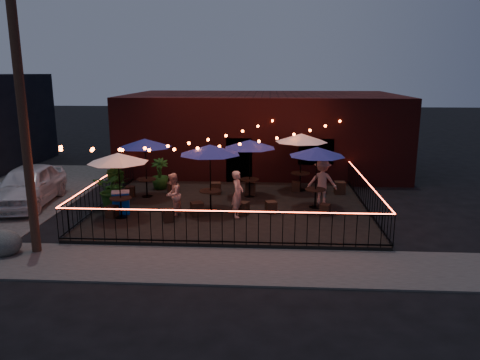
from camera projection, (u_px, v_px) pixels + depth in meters
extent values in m
plane|color=black|center=(228.00, 227.00, 15.91)|extent=(110.00, 110.00, 0.00)
cube|color=black|center=(233.00, 208.00, 17.84)|extent=(10.00, 8.00, 0.15)
cube|color=#3A3836|center=(218.00, 265.00, 12.75)|extent=(18.00, 2.50, 0.05)
cube|color=black|center=(262.00, 132.00, 25.11)|extent=(14.00, 8.00, 4.00)
cube|color=black|center=(239.00, 161.00, 21.61)|extent=(1.20, 0.24, 2.20)
cube|color=black|center=(316.00, 152.00, 21.29)|extent=(1.60, 0.24, 1.20)
cylinder|color=#3B2418|center=(23.00, 115.00, 12.79)|extent=(0.26, 0.26, 8.00)
cube|color=black|center=(222.00, 242.00, 13.91)|extent=(10.00, 0.04, 0.04)
cube|color=black|center=(222.00, 212.00, 13.70)|extent=(10.00, 0.04, 0.04)
cube|color=red|center=(222.00, 211.00, 13.70)|extent=(10.00, 0.03, 0.02)
cube|color=black|center=(104.00, 202.00, 18.10)|extent=(0.04, 8.00, 0.04)
cube|color=black|center=(102.00, 179.00, 17.89)|extent=(0.04, 8.00, 0.04)
cube|color=red|center=(102.00, 178.00, 17.88)|extent=(0.03, 8.00, 0.02)
cube|color=black|center=(365.00, 207.00, 17.51)|extent=(0.04, 8.00, 0.04)
cube|color=black|center=(367.00, 183.00, 17.30)|extent=(0.04, 8.00, 0.04)
cube|color=red|center=(367.00, 182.00, 17.29)|extent=(0.03, 8.00, 0.02)
cylinder|color=black|center=(122.00, 217.00, 16.47)|extent=(0.42, 0.42, 0.03)
cylinder|color=black|center=(121.00, 208.00, 16.39)|extent=(0.06, 0.06, 0.68)
cylinder|color=black|center=(121.00, 198.00, 16.31)|extent=(0.76, 0.76, 0.04)
cylinder|color=black|center=(120.00, 186.00, 16.21)|extent=(0.04, 0.04, 2.28)
cone|color=silver|center=(118.00, 158.00, 15.98)|extent=(2.65, 2.65, 0.33)
cylinder|color=black|center=(147.00, 196.00, 19.20)|extent=(0.43, 0.43, 0.03)
cylinder|color=black|center=(147.00, 188.00, 19.12)|extent=(0.06, 0.06, 0.71)
cylinder|color=black|center=(146.00, 179.00, 19.04)|extent=(0.79, 0.79, 0.04)
cylinder|color=black|center=(146.00, 168.00, 18.93)|extent=(0.04, 0.04, 2.37)
cone|color=navy|center=(145.00, 143.00, 18.70)|extent=(2.81, 2.81, 0.35)
cylinder|color=black|center=(211.00, 210.00, 17.25)|extent=(0.45, 0.45, 0.03)
cylinder|color=black|center=(211.00, 201.00, 17.17)|extent=(0.06, 0.06, 0.73)
cylinder|color=black|center=(211.00, 191.00, 17.08)|extent=(0.81, 0.81, 0.04)
cylinder|color=black|center=(210.00, 179.00, 16.98)|extent=(0.04, 0.04, 2.44)
cone|color=navy|center=(210.00, 150.00, 16.73)|extent=(2.72, 2.72, 0.36)
cylinder|color=black|center=(249.00, 196.00, 19.24)|extent=(0.43, 0.43, 0.03)
cylinder|color=black|center=(250.00, 188.00, 19.16)|extent=(0.06, 0.06, 0.70)
cylinder|color=black|center=(250.00, 179.00, 19.08)|extent=(0.77, 0.77, 0.04)
cylinder|color=black|center=(250.00, 169.00, 18.98)|extent=(0.04, 0.04, 2.32)
cone|color=navy|center=(250.00, 144.00, 18.75)|extent=(2.71, 2.71, 0.34)
cylinder|color=black|center=(315.00, 207.00, 17.66)|extent=(0.42, 0.42, 0.03)
cylinder|color=black|center=(315.00, 198.00, 17.58)|extent=(0.06, 0.06, 0.69)
cylinder|color=black|center=(316.00, 189.00, 17.50)|extent=(0.76, 0.76, 0.04)
cylinder|color=black|center=(316.00, 178.00, 17.40)|extent=(0.04, 0.04, 2.29)
cone|color=navy|center=(317.00, 151.00, 17.18)|extent=(2.70, 2.70, 0.33)
cylinder|color=black|center=(300.00, 190.00, 20.23)|extent=(0.45, 0.45, 0.03)
cylinder|color=black|center=(300.00, 182.00, 20.15)|extent=(0.06, 0.06, 0.73)
cylinder|color=black|center=(300.00, 173.00, 20.07)|extent=(0.81, 0.81, 0.04)
cylinder|color=black|center=(301.00, 162.00, 19.96)|extent=(0.04, 0.04, 2.44)
cone|color=silver|center=(301.00, 138.00, 19.72)|extent=(2.63, 2.63, 0.36)
cube|color=black|center=(112.00, 211.00, 16.47)|extent=(0.45, 0.45, 0.41)
cube|color=black|center=(169.00, 215.00, 15.99)|extent=(0.47, 0.47, 0.44)
cube|color=black|center=(130.00, 191.00, 19.20)|extent=(0.39, 0.39, 0.42)
cube|color=black|center=(172.00, 188.00, 19.77)|extent=(0.44, 0.44, 0.42)
cube|color=black|center=(197.00, 209.00, 16.63)|extent=(0.54, 0.54, 0.49)
cube|color=black|center=(243.00, 208.00, 16.76)|extent=(0.51, 0.51, 0.46)
cube|color=black|center=(216.00, 188.00, 19.57)|extent=(0.43, 0.43, 0.48)
cube|color=black|center=(250.00, 189.00, 19.40)|extent=(0.46, 0.46, 0.50)
cube|color=black|center=(271.00, 207.00, 16.94)|extent=(0.46, 0.46, 0.43)
cube|color=black|center=(325.00, 209.00, 16.72)|extent=(0.44, 0.44, 0.40)
cube|color=black|center=(296.00, 186.00, 20.04)|extent=(0.38, 0.38, 0.41)
cube|color=black|center=(340.00, 188.00, 19.59)|extent=(0.43, 0.43, 0.51)
imported|color=#CFAE85|center=(238.00, 194.00, 16.38)|extent=(0.49, 0.66, 1.65)
imported|color=beige|center=(173.00, 195.00, 16.51)|extent=(0.71, 0.84, 1.54)
imported|color=beige|center=(322.00, 181.00, 18.05)|extent=(1.21, 0.81, 1.75)
imported|color=#13390F|center=(114.00, 189.00, 17.37)|extent=(1.38, 1.20, 1.52)
imported|color=#1C4013|center=(115.00, 185.00, 18.08)|extent=(0.98, 0.88, 1.48)
imported|color=#183A13|center=(160.00, 174.00, 20.32)|extent=(0.91, 0.91, 1.33)
cube|color=#053DBA|center=(121.00, 203.00, 16.83)|extent=(0.68, 0.56, 0.79)
cube|color=silver|center=(120.00, 192.00, 16.73)|extent=(0.73, 0.61, 0.05)
ellipsoid|color=#454540|center=(4.00, 243.00, 13.39)|extent=(1.06, 0.95, 0.74)
imported|color=white|center=(28.00, 185.00, 18.39)|extent=(2.32, 4.80, 1.58)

